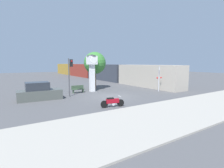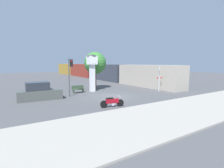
{
  "view_description": "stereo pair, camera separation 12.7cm",
  "coord_description": "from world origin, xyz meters",
  "views": [
    {
      "loc": [
        -10.43,
        -15.93,
        3.68
      ],
      "look_at": [
        0.11,
        0.06,
        1.39
      ],
      "focal_mm": 28.0,
      "sensor_mm": 36.0,
      "label": 1
    },
    {
      "loc": [
        -10.32,
        -16.0,
        3.68
      ],
      "look_at": [
        0.11,
        0.06,
        1.39
      ],
      "focal_mm": 28.0,
      "sensor_mm": 36.0,
      "label": 2
    }
  ],
  "objects": [
    {
      "name": "ground_plane",
      "position": [
        0.0,
        0.0,
        0.0
      ],
      "size": [
        120.0,
        120.0,
        0.0
      ],
      "primitive_type": "plane",
      "color": "#4C4C4F"
    },
    {
      "name": "street_tree",
      "position": [
        1.2,
        6.11,
        3.69
      ],
      "size": [
        3.1,
        3.1,
        5.26
      ],
      "color": "brown",
      "rests_on": "ground_plane"
    },
    {
      "name": "sidewalk_strip",
      "position": [
        0.0,
        -7.97,
        0.05
      ],
      "size": [
        36.0,
        6.0,
        0.1
      ],
      "color": "#9E998E",
      "rests_on": "ground_plane"
    },
    {
      "name": "parked_car",
      "position": [
        -7.02,
        2.61,
        0.75
      ],
      "size": [
        4.31,
        2.07,
        1.8
      ],
      "rotation": [
        0.0,
        0.0,
        -0.07
      ],
      "color": "#4C514C",
      "rests_on": "ground_plane"
    },
    {
      "name": "traffic_light",
      "position": [
        -3.73,
        2.58,
        2.88
      ],
      "size": [
        0.5,
        0.35,
        4.19
      ],
      "color": "#47474C",
      "rests_on": "ground_plane"
    },
    {
      "name": "motorcycle",
      "position": [
        -2.49,
        -3.97,
        0.44
      ],
      "size": [
        2.05,
        0.64,
        0.92
      ],
      "rotation": [
        0.0,
        0.0,
        -0.22
      ],
      "color": "black",
      "rests_on": "ground_plane"
    },
    {
      "name": "clock_tower",
      "position": [
        -0.15,
        4.36,
        3.19
      ],
      "size": [
        1.31,
        1.31,
        4.8
      ],
      "color": "white",
      "rests_on": "ground_plane"
    },
    {
      "name": "freight_train",
      "position": [
        9.39,
        22.75,
        1.7
      ],
      "size": [
        2.8,
        50.06,
        3.4
      ],
      "color": "#ADA393",
      "rests_on": "ground_plane"
    },
    {
      "name": "bench",
      "position": [
        -2.12,
        4.41,
        0.49
      ],
      "size": [
        1.6,
        0.44,
        0.92
      ],
      "color": "#384C38",
      "rests_on": "ground_plane"
    },
    {
      "name": "railroad_crossing_signal",
      "position": [
        7.16,
        -0.36,
        1.79
      ],
      "size": [
        0.9,
        0.82,
        3.25
      ],
      "color": "#B7B7BC",
      "rests_on": "ground_plane"
    }
  ]
}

